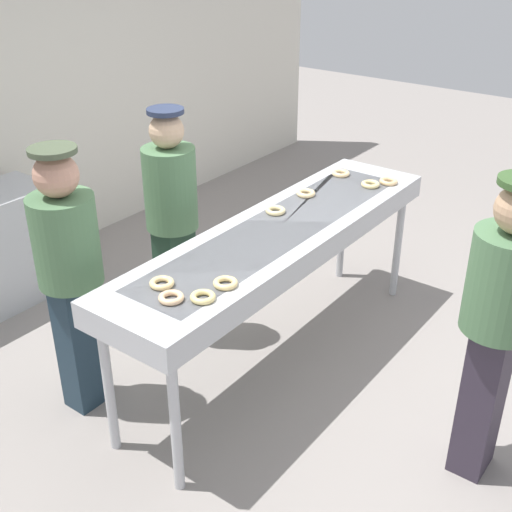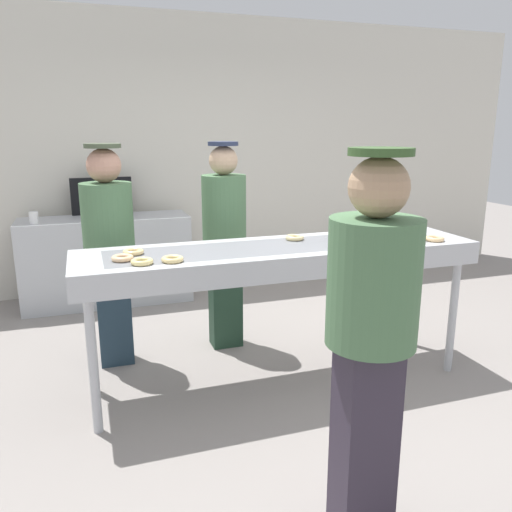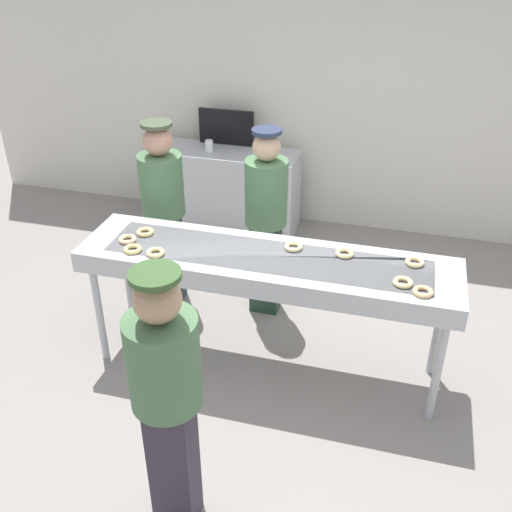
# 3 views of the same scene
# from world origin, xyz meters

# --- Properties ---
(ground_plane) EXTENTS (16.00, 16.00, 0.00)m
(ground_plane) POSITION_xyz_m (0.00, 0.00, 0.00)
(ground_plane) COLOR gray
(back_wall) EXTENTS (8.00, 0.12, 2.89)m
(back_wall) POSITION_xyz_m (0.00, 2.58, 1.44)
(back_wall) COLOR silver
(back_wall) RESTS_ON ground
(fryer_conveyor) EXTENTS (2.66, 0.65, 0.97)m
(fryer_conveyor) POSITION_xyz_m (0.00, 0.00, 0.89)
(fryer_conveyor) COLOR #B7BABF
(fryer_conveyor) RESTS_ON ground
(plain_donut_0) EXTENTS (0.13, 0.13, 0.03)m
(plain_donut_0) POSITION_xyz_m (0.93, -0.12, 0.99)
(plain_donut_0) COLOR #EBD38C
(plain_donut_0) RESTS_ON fryer_conveyor
(plain_donut_1) EXTENTS (0.18, 0.18, 0.03)m
(plain_donut_1) POSITION_xyz_m (-0.94, 0.08, 0.99)
(plain_donut_1) COLOR #F6D28B
(plain_donut_1) RESTS_ON fryer_conveyor
(plain_donut_2) EXTENTS (0.17, 0.17, 0.03)m
(plain_donut_2) POSITION_xyz_m (-0.75, -0.18, 0.99)
(plain_donut_2) COLOR #F2D389
(plain_donut_2) RESTS_ON fryer_conveyor
(plain_donut_3) EXTENTS (0.17, 0.17, 0.03)m
(plain_donut_3) POSITION_xyz_m (0.16, 0.15, 0.99)
(plain_donut_3) COLOR beige
(plain_donut_3) RESTS_ON fryer_conveyor
(plain_donut_4) EXTENTS (0.15, 0.15, 0.03)m
(plain_donut_4) POSITION_xyz_m (1.06, -0.20, 0.99)
(plain_donut_4) COLOR #F3C68A
(plain_donut_4) RESTS_ON fryer_conveyor
(plain_donut_5) EXTENTS (0.18, 0.18, 0.03)m
(plain_donut_5) POSITION_xyz_m (-1.02, -0.06, 0.99)
(plain_donut_5) COLOR #F7C793
(plain_donut_5) RESTS_ON fryer_conveyor
(plain_donut_6) EXTENTS (0.14, 0.14, 0.03)m
(plain_donut_6) POSITION_xyz_m (-0.92, -0.18, 0.99)
(plain_donut_6) COLOR #EDD585
(plain_donut_6) RESTS_ON fryer_conveyor
(plain_donut_7) EXTENTS (0.17, 0.17, 0.03)m
(plain_donut_7) POSITION_xyz_m (0.52, 0.15, 0.99)
(plain_donut_7) COLOR #F5D294
(plain_donut_7) RESTS_ON fryer_conveyor
(plain_donut_8) EXTENTS (0.14, 0.14, 0.03)m
(plain_donut_8) POSITION_xyz_m (1.00, 0.16, 0.99)
(plain_donut_8) COLOR #F6CF93
(plain_donut_8) RESTS_ON fryer_conveyor
(worker_baker) EXTENTS (0.36, 0.36, 1.63)m
(worker_baker) POSITION_xyz_m (-1.06, 0.68, 0.94)
(worker_baker) COLOR #1F3342
(worker_baker) RESTS_ON ground
(worker_assistant) EXTENTS (0.34, 0.34, 1.63)m
(worker_assistant) POSITION_xyz_m (-0.19, 0.73, 0.93)
(worker_assistant) COLOR #1E3928
(worker_assistant) RESTS_ON ground
(customer_waiting) EXTENTS (0.36, 0.36, 1.66)m
(customer_waiting) POSITION_xyz_m (-0.16, -1.40, 0.97)
(customer_waiting) COLOR #322A38
(customer_waiting) RESTS_ON ground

